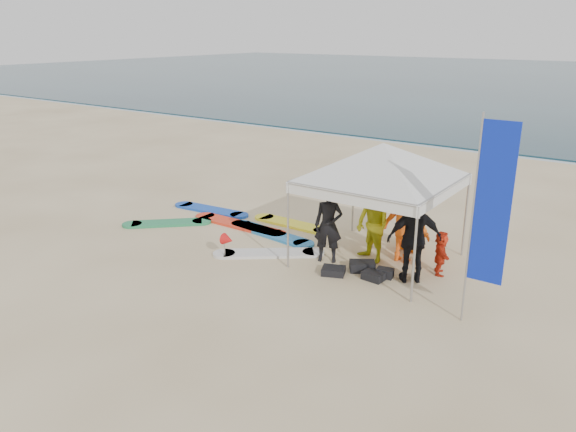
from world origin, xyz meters
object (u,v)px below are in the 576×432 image
at_px(person_orange_a, 405,223).
at_px(surfboard_spread, 241,227).
at_px(person_black_a, 328,225).
at_px(person_orange_b, 411,218).
at_px(feather_flag, 491,206).
at_px(canopy_tent, 383,143).
at_px(marker_pennant, 228,240).
at_px(person_black_b, 414,239).
at_px(person_seated, 441,253).
at_px(person_yellow, 372,225).

bearing_deg(person_orange_a, surfboard_spread, 5.20).
relative_size(person_black_a, person_orange_b, 1.06).
bearing_deg(feather_flag, canopy_tent, 150.01).
bearing_deg(marker_pennant, person_black_a, 33.63).
xyz_separation_m(person_black_a, canopy_tent, (0.96, 0.66, 1.91)).
height_order(person_orange_a, canopy_tent, canopy_tent).
distance_m(person_orange_a, feather_flag, 3.42).
height_order(person_orange_a, marker_pennant, person_orange_a).
xyz_separation_m(person_black_a, person_black_b, (2.07, 0.08, 0.09)).
xyz_separation_m(person_seated, canopy_tent, (-1.46, -0.13, 2.29)).
xyz_separation_m(person_black_a, surfboard_spread, (-3.09, 0.55, -0.85)).
distance_m(person_seated, canopy_tent, 2.72).
height_order(person_black_b, person_orange_b, person_black_b).
xyz_separation_m(person_orange_a, surfboard_spread, (-4.52, -0.49, -0.89)).
bearing_deg(person_orange_a, person_black_a, 35.04).
distance_m(person_orange_a, person_seated, 1.10).
bearing_deg(canopy_tent, person_black_a, -145.37).
bearing_deg(person_orange_b, person_seated, 152.15).
distance_m(person_black_a, canopy_tent, 2.24).
xyz_separation_m(person_orange_a, person_orange_b, (-0.15, 0.71, -0.09)).
distance_m(feather_flag, surfboard_spread, 7.44).
bearing_deg(person_yellow, canopy_tent, 52.70).
height_order(person_black_a, canopy_tent, canopy_tent).
bearing_deg(marker_pennant, surfboard_spread, 121.76).
height_order(person_black_a, person_orange_b, person_black_a).
relative_size(person_orange_a, canopy_tent, 0.44).
relative_size(person_orange_b, feather_flag, 0.43).
relative_size(person_black_b, canopy_tent, 0.46).
distance_m(person_orange_a, person_black_b, 1.16).
bearing_deg(person_seated, marker_pennant, 90.87).
relative_size(person_yellow, person_black_b, 0.91).
bearing_deg(person_black_a, person_orange_b, 30.22).
xyz_separation_m(canopy_tent, marker_pennant, (-2.91, -1.96, -2.30)).
distance_m(person_black_b, canopy_tent, 2.21).
bearing_deg(surfboard_spread, feather_flag, -12.58).
distance_m(person_seated, marker_pennant, 4.84).
relative_size(person_black_b, person_seated, 1.95).
relative_size(person_black_b, surfboard_spread, 0.35).
height_order(person_orange_b, feather_flag, feather_flag).
height_order(person_black_b, feather_flag, feather_flag).
relative_size(person_black_a, person_seated, 1.76).
bearing_deg(feather_flag, person_yellow, 152.14).
relative_size(person_black_b, marker_pennant, 3.08).
xyz_separation_m(person_seated, marker_pennant, (-4.37, -2.09, -0.01)).
xyz_separation_m(person_orange_b, surfboard_spread, (-4.37, -1.20, -0.80)).
height_order(canopy_tent, marker_pennant, canopy_tent).
bearing_deg(feather_flag, person_black_b, 148.62).
relative_size(person_yellow, canopy_tent, 0.42).
relative_size(person_black_a, person_black_b, 0.90).
xyz_separation_m(person_black_a, person_orange_b, (1.28, 1.75, -0.05)).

